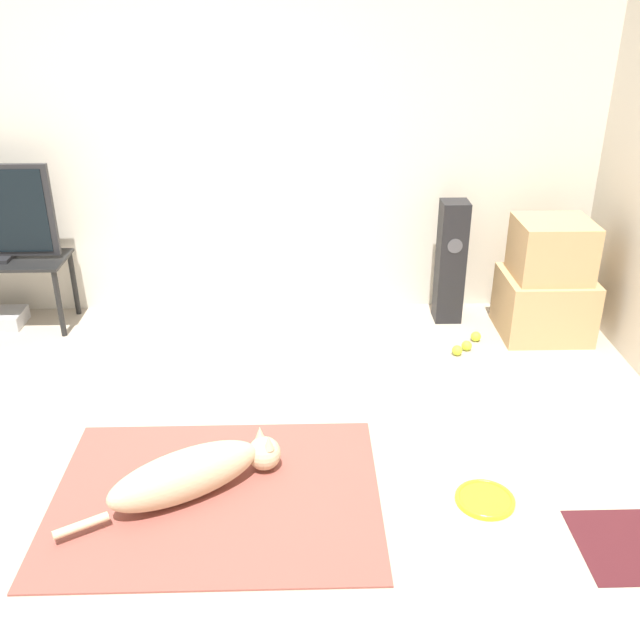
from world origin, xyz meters
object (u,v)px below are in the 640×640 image
Objects in this scene: tennis_ball_near_speaker at (467,346)px; cardboard_box_lower at (544,305)px; cardboard_box_upper at (552,249)px; frisbee at (485,499)px; floor_speaker at (451,262)px; game_console at (0,318)px; dog at (193,473)px; tennis_ball_loose_on_carpet at (457,350)px; tennis_ball_by_boxes at (476,336)px.

cardboard_box_lower is at bearing 23.43° from tennis_ball_near_speaker.
frisbee is at bearing -114.65° from cardboard_box_upper.
floor_speaker is at bearing 157.22° from cardboard_box_upper.
floor_speaker is 2.64× the size of game_console.
cardboard_box_upper is (0.77, 1.69, 0.59)m from frisbee.
cardboard_box_upper reaches higher than tennis_ball_near_speaker.
tennis_ball_near_speaker is at bearing -157.32° from cardboard_box_upper.
floor_speaker reaches higher than game_console.
game_console is at bearing 130.44° from dog.
cardboard_box_lower is at bearing 65.35° from frisbee.
cardboard_box_upper is 7.06× the size of tennis_ball_loose_on_carpet.
tennis_ball_near_speaker is at bearing -124.72° from tennis_ball_by_boxes.
dog is 2.41m from floor_speaker.
cardboard_box_upper is at bearing 25.10° from tennis_ball_loose_on_carpet.
floor_speaker is at bearing 0.26° from game_console.
dog reaches higher than tennis_ball_by_boxes.
tennis_ball_loose_on_carpet is (-0.16, -0.19, 0.00)m from tennis_ball_by_boxes.
cardboard_box_upper is 3.71m from game_console.
floor_speaker is (1.51, 1.85, 0.29)m from dog.
frisbee is at bearing -114.65° from cardboard_box_lower.
dog is at bearing -137.46° from tennis_ball_by_boxes.
cardboard_box_lower is 8.56× the size of tennis_ball_by_boxes.
dog is 2.03× the size of cardboard_box_upper.
floor_speaker is (0.19, 1.93, 0.41)m from frisbee.
cardboard_box_upper is 0.55× the size of floor_speaker.
dog is 1.98m from tennis_ball_loose_on_carpet.
tennis_ball_by_boxes is 0.21× the size of game_console.
dog is at bearing -49.56° from game_console.
tennis_ball_near_speaker is 3.16m from game_console.
game_console is at bearing 170.27° from tennis_ball_loose_on_carpet.
cardboard_box_lower is at bearing 25.72° from tennis_ball_loose_on_carpet.
frisbee is 1.88m from cardboard_box_lower.
tennis_ball_near_speaker is at bearing 41.60° from dog.
cardboard_box_upper is at bearing 37.44° from dog.
cardboard_box_upper is 0.89m from tennis_ball_loose_on_carpet.
floor_speaker reaches higher than tennis_ball_by_boxes.
game_console reaches higher than tennis_ball_near_speaker.
tennis_ball_near_speaker is (-0.09, -0.13, 0.00)m from tennis_ball_by_boxes.
dog is 1.12× the size of floor_speaker.
tennis_ball_near_speaker is at bearing -156.57° from cardboard_box_lower.
cardboard_box_lower is 0.71m from tennis_ball_loose_on_carpet.
cardboard_box_lower is at bearing 37.56° from dog.
game_console is at bearing 171.61° from tennis_ball_near_speaker.
dog is at bearing -142.56° from cardboard_box_upper.
dog is 2.23m from tennis_ball_by_boxes.
cardboard_box_upper is (-0.00, -0.01, 0.39)m from cardboard_box_lower.
game_console is (-3.67, 0.22, -0.16)m from cardboard_box_lower.
tennis_ball_by_boxes is at bearing 78.71° from frisbee.
tennis_ball_near_speaker is (-0.55, -0.23, -0.57)m from cardboard_box_upper.
dog reaches higher than tennis_ball_near_speaker.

